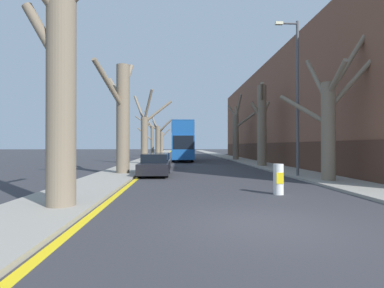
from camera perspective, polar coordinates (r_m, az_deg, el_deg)
ground_plane at (r=7.58m, az=13.55°, el=-14.65°), size 300.00×300.00×0.00m
sidewalk_left at (r=57.21m, az=-6.63°, el=-2.13°), size 2.80×120.00×0.12m
sidewalk_right at (r=57.63m, az=5.27°, el=-2.12°), size 2.80×120.00×0.12m
building_facade_right at (r=36.49m, az=20.62°, el=5.22°), size 10.08×45.24×10.79m
kerb_line_stripe at (r=57.12m, az=-5.05°, el=-2.19°), size 0.24×120.00×0.01m
street_tree_left_0 at (r=9.77m, az=-23.61°, el=11.82°), size 3.27×1.53×8.48m
street_tree_left_1 at (r=20.01m, az=-13.24°, el=5.78°), size 1.97×5.57×7.63m
street_tree_left_2 at (r=30.30m, az=-8.90°, el=1.89°), size 4.11×3.36×7.35m
street_tree_left_3 at (r=41.33m, az=-7.83°, el=1.09°), size 2.67×3.78×6.80m
street_tree_left_4 at (r=51.86m, az=-6.49°, el=1.24°), size 4.61×2.23×6.96m
street_tree_left_5 at (r=63.26m, az=-5.85°, el=0.57°), size 3.13×2.55×6.20m
street_tree_right_0 at (r=16.93m, az=24.60°, el=4.45°), size 3.90×4.42×7.64m
street_tree_right_1 at (r=27.28m, az=13.16°, el=3.76°), size 2.37×3.97×7.23m
street_tree_right_2 at (r=38.92m, az=8.43°, el=2.14°), size 3.19×4.65×8.32m
double_decker_bus at (r=37.61m, az=-1.85°, el=0.86°), size 2.50×11.53×4.68m
parked_car_0 at (r=19.12m, az=-7.07°, el=-4.00°), size 1.81×4.54×1.35m
parked_car_1 at (r=24.91m, az=-6.05°, el=-3.22°), size 1.72×4.35×1.27m
lamp_post at (r=18.84m, az=19.21°, el=9.47°), size 1.40×0.20×9.20m
traffic_bollard at (r=12.02m, az=16.13°, el=-6.46°), size 0.39×0.40×1.17m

